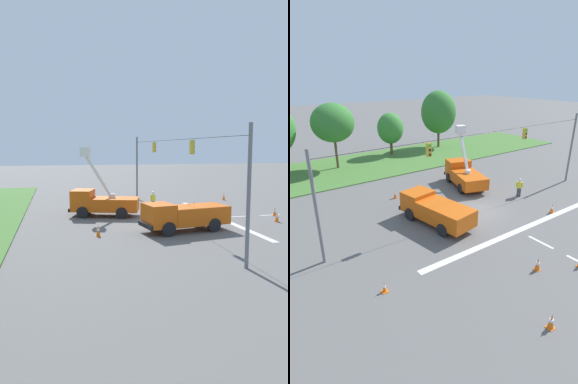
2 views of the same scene
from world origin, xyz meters
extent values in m
plane|color=#605E5B|center=(0.00, 0.00, 0.00)|extent=(200.00, 200.00, 0.00)
cube|color=#477533|center=(0.00, 18.00, 0.05)|extent=(56.00, 12.00, 0.10)
cube|color=silver|center=(0.00, -4.38, 0.00)|extent=(17.60, 0.50, 0.01)
cube|color=silver|center=(0.00, -6.38, 0.00)|extent=(0.20, 2.00, 0.01)
cylinder|color=slate|center=(-13.00, 0.00, 3.60)|extent=(0.20, 0.20, 7.20)
cylinder|color=slate|center=(13.00, 0.00, 3.60)|extent=(0.20, 0.20, 7.20)
cylinder|color=black|center=(0.00, 0.00, 6.60)|extent=(26.00, 0.03, 0.03)
cylinder|color=black|center=(-5.06, 0.00, 6.55)|extent=(0.02, 0.02, 0.10)
cube|color=gold|center=(-5.06, 0.00, 6.02)|extent=(0.32, 0.28, 0.96)
cylinder|color=green|center=(-5.06, -0.16, 6.34)|extent=(0.16, 0.05, 0.16)
cylinder|color=black|center=(-5.06, -0.16, 6.02)|extent=(0.16, 0.05, 0.16)
cylinder|color=black|center=(-5.06, -0.16, 5.70)|extent=(0.16, 0.05, 0.16)
cylinder|color=black|center=(5.16, 0.00, 6.55)|extent=(0.02, 0.02, 0.10)
cube|color=gold|center=(5.16, 0.00, 6.02)|extent=(0.32, 0.28, 0.96)
cylinder|color=green|center=(5.16, -0.16, 6.34)|extent=(0.16, 0.05, 0.16)
cylinder|color=black|center=(5.16, -0.16, 6.02)|extent=(0.16, 0.05, 0.16)
cylinder|color=black|center=(5.16, -0.16, 5.70)|extent=(0.16, 0.05, 0.16)
cylinder|color=brown|center=(-5.73, 18.83, 1.71)|extent=(0.30, 0.30, 3.43)
ellipsoid|color=#33752D|center=(-5.73, 18.83, 5.54)|extent=(4.98, 4.78, 4.52)
cylinder|color=brown|center=(2.72, 20.80, 1.11)|extent=(0.38, 0.38, 2.21)
ellipsoid|color=#387F33|center=(2.72, 20.80, 3.77)|extent=(3.67, 3.41, 4.23)
cylinder|color=brown|center=(10.91, 20.69, 1.56)|extent=(0.35, 0.35, 3.13)
ellipsoid|color=#33752D|center=(10.91, 20.69, 5.38)|extent=(5.31, 5.28, 6.31)
cube|color=#D6560F|center=(2.62, 4.18, 1.06)|extent=(3.56, 4.58, 1.12)
cube|color=#D6560F|center=(3.48, 6.93, 1.40)|extent=(2.78, 2.36, 1.81)
cube|color=#1E2838|center=(3.66, 7.50, 1.72)|extent=(2.03, 0.72, 0.81)
cube|color=black|center=(3.77, 7.83, 0.65)|extent=(2.40, 0.89, 0.30)
cylinder|color=black|center=(2.33, 7.05, 0.50)|extent=(0.57, 1.04, 1.00)
cylinder|color=black|center=(4.50, 6.37, 0.50)|extent=(0.57, 1.04, 1.00)
cylinder|color=black|center=(1.32, 3.83, 0.50)|extent=(0.57, 1.04, 1.00)
cylinder|color=black|center=(3.49, 3.15, 0.50)|extent=(0.57, 1.04, 1.00)
cylinder|color=silver|center=(2.71, 4.45, 1.80)|extent=(0.60, 0.60, 0.36)
cube|color=white|center=(3.05, 5.54, 3.49)|extent=(0.97, 2.44, 3.86)
cube|color=white|center=(3.39, 6.62, 5.60)|extent=(1.10, 1.03, 0.80)
cube|color=#D6560F|center=(-4.14, -0.81, 1.14)|extent=(3.02, 4.65, 1.29)
cube|color=#D6560F|center=(-4.64, 2.24, 1.30)|extent=(2.52, 2.19, 1.60)
cube|color=#1E2838|center=(-4.75, 2.88, 1.58)|extent=(1.98, 0.42, 0.72)
cube|color=black|center=(-4.81, 3.23, 0.65)|extent=(2.34, 0.54, 0.30)
cylinder|color=black|center=(-5.67, 1.82, 0.50)|extent=(0.44, 1.03, 1.00)
cylinder|color=black|center=(-3.54, 2.17, 0.50)|extent=(0.44, 1.03, 1.00)
cylinder|color=black|center=(-5.08, -1.75, 0.50)|extent=(0.44, 1.03, 1.00)
cylinder|color=black|center=(-2.95, -1.39, 0.50)|extent=(0.44, 1.03, 1.00)
cylinder|color=#383842|center=(5.27, 0.15, 0.42)|extent=(0.18, 0.18, 0.85)
cylinder|color=#383842|center=(5.37, -0.03, 0.42)|extent=(0.18, 0.18, 0.85)
cube|color=yellow|center=(5.32, 0.06, 1.15)|extent=(0.40, 0.47, 0.60)
cube|color=silver|center=(5.32, 0.06, 1.15)|extent=(0.27, 0.41, 0.62)
cylinder|color=yellow|center=(5.20, 0.30, 1.18)|extent=(0.11, 0.11, 0.55)
cylinder|color=yellow|center=(5.45, -0.18, 1.18)|extent=(0.11, 0.11, 0.55)
sphere|color=tan|center=(5.32, 0.06, 1.58)|extent=(0.22, 0.22, 0.22)
sphere|color=white|center=(5.32, 0.06, 1.64)|extent=(0.26, 0.26, 0.26)
cube|color=orange|center=(-6.03, -11.32, 0.01)|extent=(0.36, 0.36, 0.03)
cone|color=orange|center=(-6.03, -11.32, 0.41)|extent=(0.31, 0.31, 0.76)
cylinder|color=white|center=(-6.03, -11.32, 0.45)|extent=(0.19, 0.19, 0.14)
cube|color=orange|center=(-4.50, 6.46, 0.01)|extent=(0.36, 0.36, 0.03)
cone|color=orange|center=(-4.50, 6.46, 0.40)|extent=(0.30, 0.30, 0.75)
cylinder|color=white|center=(-4.50, 6.46, 0.44)|extent=(0.19, 0.19, 0.13)
cube|color=orange|center=(-11.18, -4.65, 0.01)|extent=(0.36, 0.36, 0.03)
cone|color=orange|center=(-11.18, -4.65, 0.31)|extent=(0.22, 0.22, 0.56)
cylinder|color=white|center=(-11.18, -4.65, 0.34)|extent=(0.14, 0.14, 0.10)
cube|color=orange|center=(-2.85, -8.20, 0.01)|extent=(0.36, 0.36, 0.03)
cone|color=orange|center=(-2.85, -8.20, 0.43)|extent=(0.32, 0.32, 0.79)
cylinder|color=white|center=(-2.85, -8.20, 0.47)|extent=(0.20, 0.20, 0.14)
cube|color=orange|center=(4.75, -3.94, 0.01)|extent=(0.36, 0.36, 0.03)
cone|color=orange|center=(4.75, -3.94, 0.41)|extent=(0.31, 0.31, 0.77)
cylinder|color=white|center=(4.75, -3.94, 0.45)|extent=(0.19, 0.19, 0.14)
camera|label=1|loc=(-29.46, 9.11, 6.00)|focal=35.00mm
camera|label=2|loc=(-16.52, -16.79, 11.02)|focal=28.00mm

